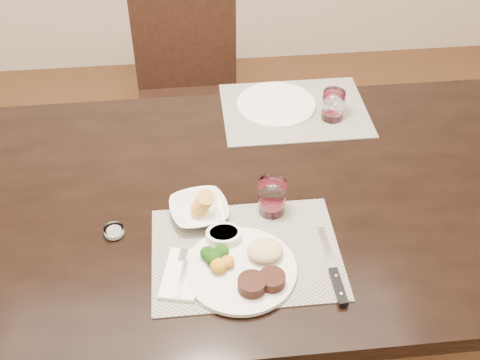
{
  "coord_description": "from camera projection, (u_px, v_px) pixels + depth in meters",
  "views": [
    {
      "loc": [
        -0.0,
        -1.18,
        1.87
      ],
      "look_at": [
        0.12,
        -0.01,
        0.82
      ],
      "focal_mm": 45.0,
      "sensor_mm": 36.0,
      "label": 1
    }
  ],
  "objects": [
    {
      "name": "ground_plane",
      "position": [
        207.0,
        353.0,
        2.12
      ],
      "size": [
        4.5,
        4.5,
        0.0
      ],
      "primitive_type": "plane",
      "color": "#482E17",
      "rests_on": "ground"
    },
    {
      "name": "wine_glass_near",
      "position": [
        272.0,
        198.0,
        1.56
      ],
      "size": [
        0.07,
        0.07,
        0.1
      ],
      "rotation": [
        0.0,
        0.0,
        0.41
      ],
      "color": "silver",
      "rests_on": "placemat_near"
    },
    {
      "name": "steak_knife",
      "position": [
        335.0,
        277.0,
        1.41
      ],
      "size": [
        0.02,
        0.25,
        0.01
      ],
      "rotation": [
        0.0,
        0.0,
        0.03
      ],
      "color": "white",
      "rests_on": "placemat_near"
    },
    {
      "name": "placemat_near",
      "position": [
        246.0,
        253.0,
        1.48
      ],
      "size": [
        0.46,
        0.34,
        0.0
      ],
      "primitive_type": "cube",
      "color": "gray",
      "rests_on": "dining_table"
    },
    {
      "name": "dinner_plate",
      "position": [
        246.0,
        268.0,
        1.42
      ],
      "size": [
        0.27,
        0.27,
        0.05
      ],
      "rotation": [
        0.0,
        0.0,
        0.05
      ],
      "color": "silver",
      "rests_on": "placemat_near"
    },
    {
      "name": "cracker_bowl",
      "position": [
        199.0,
        210.0,
        1.56
      ],
      "size": [
        0.17,
        0.17,
        0.07
      ],
      "rotation": [
        0.0,
        0.0,
        0.19
      ],
      "color": "silver",
      "rests_on": "placemat_near"
    },
    {
      "name": "placemat_far",
      "position": [
        294.0,
        110.0,
        1.93
      ],
      "size": [
        0.46,
        0.34,
        0.0
      ],
      "primitive_type": "cube",
      "color": "gray",
      "rests_on": "dining_table"
    },
    {
      "name": "far_plate",
      "position": [
        276.0,
        104.0,
        1.94
      ],
      "size": [
        0.25,
        0.25,
        0.01
      ],
      "primitive_type": "cylinder",
      "color": "silver",
      "rests_on": "placemat_far"
    },
    {
      "name": "wine_glass_far",
      "position": [
        333.0,
        107.0,
        1.87
      ],
      "size": [
        0.07,
        0.07,
        0.1
      ],
      "rotation": [
        0.0,
        0.0,
        -0.02
      ],
      "color": "silver",
      "rests_on": "placemat_far"
    },
    {
      "name": "napkin_fork",
      "position": [
        182.0,
        274.0,
        1.42
      ],
      "size": [
        0.12,
        0.17,
        0.02
      ],
      "rotation": [
        0.0,
        0.0,
        -0.22
      ],
      "color": "white",
      "rests_on": "placemat_near"
    },
    {
      "name": "dining_table",
      "position": [
        198.0,
        221.0,
        1.68
      ],
      "size": [
        2.0,
        1.0,
        0.75
      ],
      "color": "black",
      "rests_on": "ground"
    },
    {
      "name": "chair_far",
      "position": [
        188.0,
        88.0,
        2.48
      ],
      "size": [
        0.42,
        0.42,
        0.9
      ],
      "color": "black",
      "rests_on": "ground"
    },
    {
      "name": "sauce_ramekin",
      "position": [
        224.0,
        236.0,
        1.49
      ],
      "size": [
        0.09,
        0.13,
        0.07
      ],
      "rotation": [
        0.0,
        0.0,
        0.16
      ],
      "color": "silver",
      "rests_on": "placemat_near"
    },
    {
      "name": "salt_cellar",
      "position": [
        114.0,
        232.0,
        1.52
      ],
      "size": [
        0.05,
        0.05,
        0.02
      ],
      "rotation": [
        0.0,
        0.0,
        -0.3
      ],
      "color": "silver",
      "rests_on": "dining_table"
    }
  ]
}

